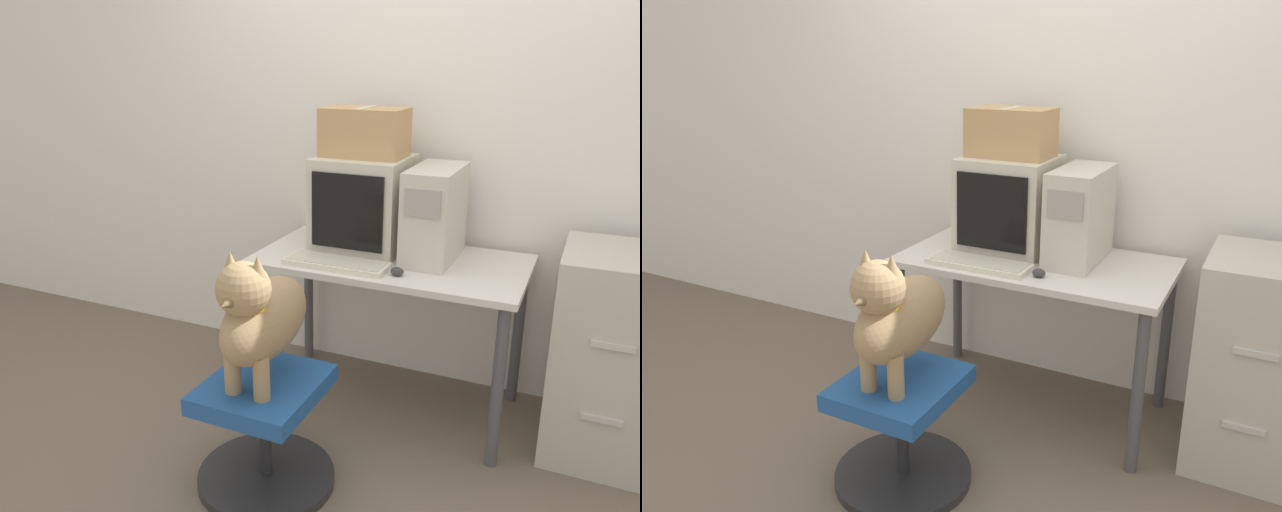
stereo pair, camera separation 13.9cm
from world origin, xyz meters
TOP-DOWN VIEW (x-y plane):
  - ground_plane at (0.00, 0.00)m, footprint 12.00×12.00m
  - wall_back at (0.00, 0.73)m, footprint 8.00×0.05m
  - desk at (0.00, 0.33)m, footprint 1.21×0.66m
  - crt_monitor at (-0.18, 0.43)m, footprint 0.41×0.40m
  - pc_tower at (0.17, 0.40)m, footprint 0.20×0.43m
  - keyboard at (-0.18, 0.12)m, footprint 0.46×0.17m
  - computer_mouse at (0.10, 0.12)m, footprint 0.06×0.05m
  - office_chair at (-0.24, -0.43)m, footprint 0.55×0.55m
  - dog at (-0.24, -0.44)m, footprint 0.22×0.55m
  - filing_cabinet at (0.95, 0.36)m, footprint 0.44×0.52m
  - cardboard_box at (-0.18, 0.44)m, footprint 0.37×0.24m

SIDE VIEW (x-z plane):
  - ground_plane at x=0.00m, z-range 0.00..0.00m
  - office_chair at x=-0.24m, z-range 0.01..0.46m
  - filing_cabinet at x=0.95m, z-range 0.00..0.89m
  - desk at x=0.00m, z-range 0.27..1.02m
  - dog at x=-0.24m, z-range 0.46..1.00m
  - keyboard at x=-0.18m, z-range 0.75..0.78m
  - computer_mouse at x=0.10m, z-range 0.75..0.79m
  - pc_tower at x=0.17m, z-range 0.75..1.17m
  - crt_monitor at x=-0.18m, z-range 0.75..1.19m
  - cardboard_box at x=-0.18m, z-range 1.19..1.41m
  - wall_back at x=0.00m, z-range 0.00..2.60m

